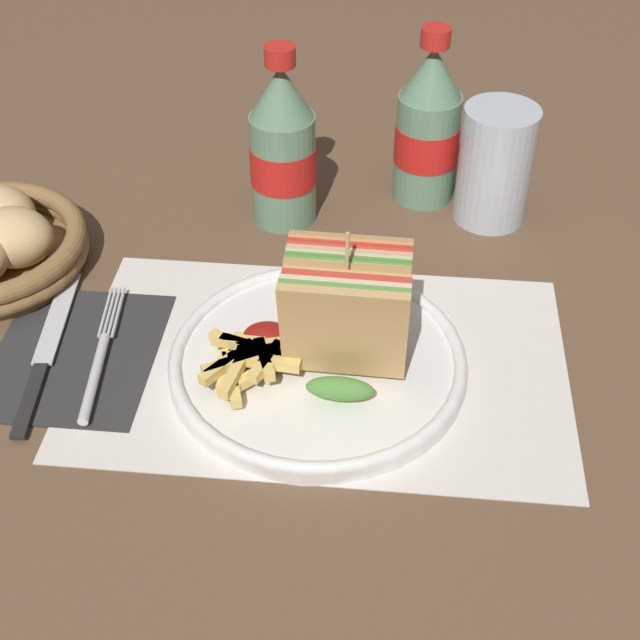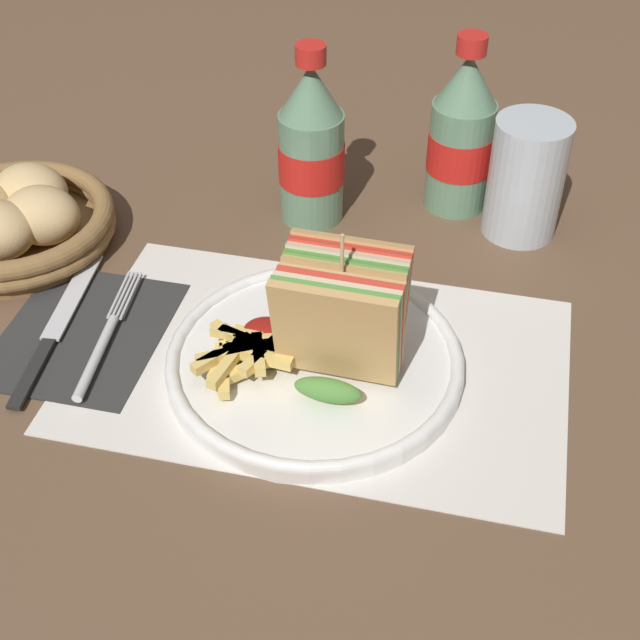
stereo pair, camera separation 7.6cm
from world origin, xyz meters
The scene contains 13 objects.
ground_plane centered at (0.00, 0.00, 0.00)m, with size 4.00×4.00×0.00m, color brown.
placemat centered at (0.01, 0.01, 0.00)m, with size 0.43×0.27×0.00m.
plate_main centered at (0.01, 0.01, 0.01)m, with size 0.26×0.26×0.02m.
club_sandwich centered at (0.03, 0.00, 0.07)m, with size 0.10×0.10×0.14m.
fries_pile centered at (-0.05, -0.02, 0.03)m, with size 0.10×0.09×0.02m.
ketchup_blob centered at (-0.04, 0.02, 0.03)m, with size 0.04×0.04×0.01m.
napkin centered at (-0.21, 0.01, 0.00)m, with size 0.14×0.17×0.00m.
fork centered at (-0.18, -0.01, 0.01)m, with size 0.03×0.17×0.01m.
knife centered at (-0.23, 0.00, 0.01)m, with size 0.04×0.21×0.00m.
coke_bottle_near centered at (-0.05, 0.24, 0.08)m, with size 0.07×0.07×0.19m.
coke_bottle_far centered at (0.09, 0.30, 0.08)m, with size 0.07×0.07×0.19m.
glass_near centered at (0.16, 0.26, 0.06)m, with size 0.08×0.08×0.12m.
bread_basket centered at (-0.33, 0.12, 0.03)m, with size 0.20×0.20×0.07m.
Camera 2 is at (0.14, -0.54, 0.54)m, focal length 50.00 mm.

